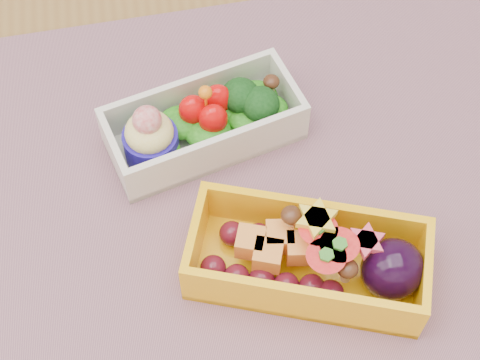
{
  "coord_description": "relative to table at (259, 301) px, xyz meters",
  "views": [
    {
      "loc": [
        -0.06,
        -0.25,
        1.26
      ],
      "look_at": [
        -0.01,
        0.04,
        0.79
      ],
      "focal_mm": 56.75,
      "sensor_mm": 36.0,
      "label": 1
    }
  ],
  "objects": [
    {
      "name": "table",
      "position": [
        0.0,
        0.0,
        0.0
      ],
      "size": [
        1.2,
        0.8,
        0.75
      ],
      "color": "brown",
      "rests_on": "ground"
    },
    {
      "name": "placemat",
      "position": [
        -0.02,
        0.03,
        0.1
      ],
      "size": [
        0.59,
        0.47,
        0.0
      ],
      "primitive_type": "cube",
      "rotation": [
        0.0,
        0.0,
        0.05
      ],
      "color": "#92646E",
      "rests_on": "table"
    },
    {
      "name": "bento_white",
      "position": [
        -0.03,
        0.11,
        0.12
      ],
      "size": [
        0.17,
        0.11,
        0.06
      ],
      "rotation": [
        0.0,
        0.0,
        0.27
      ],
      "color": "silver",
      "rests_on": "placemat"
    },
    {
      "name": "bento_yellow",
      "position": [
        0.03,
        -0.03,
        0.13
      ],
      "size": [
        0.18,
        0.13,
        0.06
      ],
      "rotation": [
        0.0,
        0.0,
        -0.34
      ],
      "color": "#FFB50D",
      "rests_on": "placemat"
    }
  ]
}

